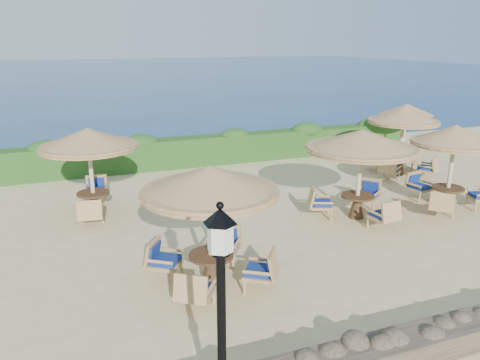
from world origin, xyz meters
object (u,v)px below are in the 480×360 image
cafe_set_2 (453,151)px  cafe_set_1 (361,153)px  cafe_set_0 (210,204)px  cafe_set_3 (89,150)px  cafe_set_4 (403,130)px  extra_parasol (407,109)px  lamp_post (222,345)px

cafe_set_2 → cafe_set_1: bearing=173.6°
cafe_set_0 → cafe_set_3: (-2.05, 5.28, 0.17)m
cafe_set_4 → extra_parasol: bearing=48.2°
cafe_set_2 → lamp_post: bearing=-147.4°
cafe_set_1 → lamp_post: bearing=-134.9°
extra_parasol → cafe_set_2: (-3.17, -5.96, -0.32)m
lamp_post → cafe_set_4: bearing=42.6°
cafe_set_2 → cafe_set_4: size_ratio=1.00×
extra_parasol → cafe_set_2: 6.76m
cafe_set_0 → cafe_set_2: size_ratio=1.05×
cafe_set_0 → lamp_post: bearing=-105.5°
extra_parasol → cafe_set_0: bearing=-145.5°
cafe_set_2 → cafe_set_3: (-10.33, 3.37, 0.17)m
extra_parasol → lamp_post: bearing=-136.4°
extra_parasol → cafe_set_2: size_ratio=0.88×
extra_parasol → cafe_set_3: cafe_set_3 is taller
lamp_post → cafe_set_2: (9.43, 6.04, 0.30)m
cafe_set_2 → cafe_set_3: size_ratio=0.95×
cafe_set_2 → cafe_set_4: (1.17, 3.73, -0.06)m
cafe_set_1 → cafe_set_2: same height
lamp_post → cafe_set_1: size_ratio=1.03×
cafe_set_2 → cafe_set_3: same height
lamp_post → cafe_set_1: 9.02m
lamp_post → extra_parasol: lamp_post is taller
cafe_set_0 → cafe_set_3: 5.67m
cafe_set_0 → cafe_set_3: size_ratio=1.01×
cafe_set_1 → cafe_set_4: 5.43m
cafe_set_3 → cafe_set_0: bearing=-68.8°
cafe_set_1 → cafe_set_4: size_ratio=1.17×
extra_parasol → cafe_set_4: size_ratio=0.88×
lamp_post → cafe_set_4: lamp_post is taller
cafe_set_0 → cafe_set_1: (5.21, 2.26, 0.15)m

